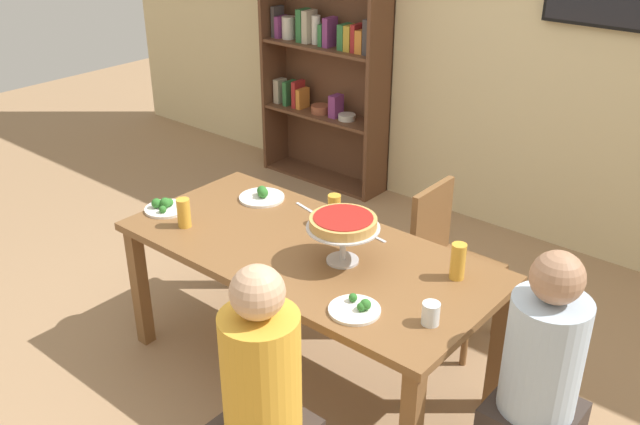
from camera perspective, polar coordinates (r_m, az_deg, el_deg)
The scene contains 17 objects.
ground_plane at distance 3.75m, azimuth -1.01°, elevation -12.79°, with size 12.00×12.00×0.00m, color #9E7A56.
rear_partition at distance 4.88m, azimuth 16.53°, elevation 13.91°, with size 8.00×0.12×2.80m, color beige.
dining_table at distance 3.38m, azimuth -1.09°, elevation -4.16°, with size 1.84×0.87×0.74m.
bookshelf at distance 5.58m, azimuth 0.44°, elevation 13.74°, with size 1.10×0.30×2.21m.
diner_head_east at distance 2.98m, azimuth 17.21°, elevation -14.25°, with size 0.34×0.34×1.15m.
diner_near_right at distance 2.79m, azimuth -4.65°, elevation -16.19°, with size 0.34×0.34×1.15m.
chair_far_right at distance 3.83m, azimuth 10.28°, elevation -3.60°, with size 0.40×0.40×0.87m.
deep_dish_pizza_stand at distance 3.14m, azimuth 1.90°, elevation -1.04°, with size 0.34×0.34×0.23m.
salad_plate_near_diner at distance 3.77m, azimuth -12.54°, elevation 0.46°, with size 0.22×0.22×0.07m.
salad_plate_far_diner at distance 2.88m, azimuth 2.96°, elevation -7.81°, with size 0.22×0.22×0.06m.
salad_plate_spare at distance 3.83m, azimuth -4.75°, elevation 1.36°, with size 0.25×0.25×0.07m.
beer_glass_amber_tall at distance 3.52m, azimuth 1.17°, elevation 0.25°, with size 0.07×0.07×0.16m, color gold.
beer_glass_amber_short at distance 3.12m, azimuth 11.17°, elevation -3.92°, with size 0.07×0.07×0.17m, color gold.
beer_glass_amber_spare at distance 3.56m, azimuth -11.04°, elevation -0.03°, with size 0.07×0.07×0.15m, color gold.
water_glass_clear_near at distance 2.82m, azimuth 9.02°, elevation -8.13°, with size 0.07×0.07×0.09m, color white.
cutlery_fork_near at distance 3.45m, azimuth 4.27°, elevation -1.88°, with size 0.18×0.02×0.01m, color silver.
cutlery_knife_near at distance 3.70m, azimuth -1.10°, elevation 0.31°, with size 0.18×0.02×0.01m, color silver.
Camera 1 is at (1.92, -2.19, 2.38)m, focal length 39.27 mm.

